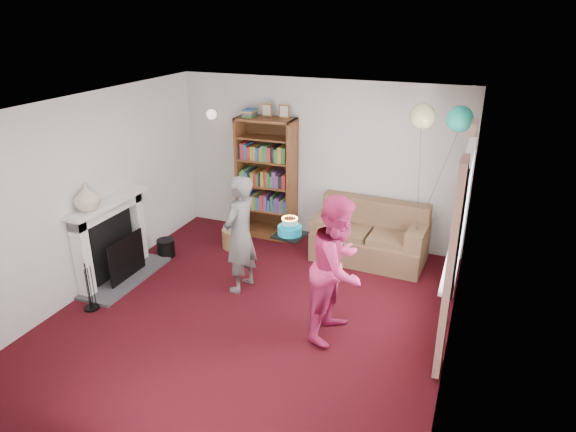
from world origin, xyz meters
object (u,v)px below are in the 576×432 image
at_px(sofa, 371,238).
at_px(person_striped, 240,235).
at_px(person_magenta, 338,268).
at_px(bookcase, 267,179).
at_px(birthday_cake, 290,230).

xyz_separation_m(sofa, person_striped, (-1.37, -1.51, 0.46)).
bearing_deg(person_magenta, person_striped, 78.88).
distance_m(bookcase, birthday_cake, 2.44).
bearing_deg(birthday_cake, sofa, 73.75).
relative_size(person_magenta, birthday_cake, 5.04).
distance_m(person_striped, birthday_cake, 0.97).
relative_size(bookcase, sofa, 1.34).
bearing_deg(person_striped, bookcase, -159.06).
relative_size(bookcase, birthday_cake, 6.46).
bearing_deg(person_striped, person_magenta, 79.43).
xyz_separation_m(sofa, birthday_cake, (-0.55, -1.88, 0.80)).
distance_m(person_magenta, birthday_cake, 0.69).
distance_m(sofa, person_magenta, 2.07).
distance_m(bookcase, person_striped, 1.79).
relative_size(bookcase, person_magenta, 1.28).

